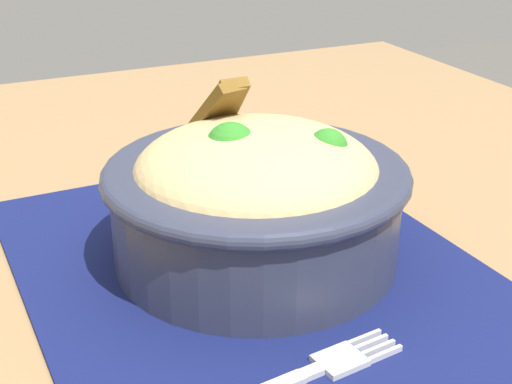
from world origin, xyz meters
name	(u,v)px	position (x,y,z in m)	size (l,w,h in m)	color
table	(258,365)	(0.00, 0.00, 0.66)	(1.13, 0.95, 0.73)	#99754C
placemat	(277,294)	(0.02, 0.00, 0.73)	(0.44, 0.29, 0.00)	#11194C
bowl	(256,193)	(-0.02, 0.01, 0.78)	(0.22, 0.22, 0.12)	#2D3347
fork	(306,374)	(0.11, -0.02, 0.74)	(0.03, 0.13, 0.00)	silver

